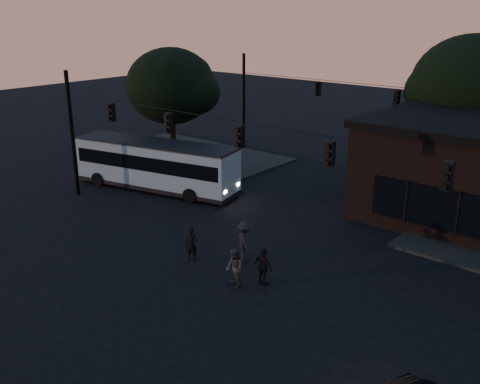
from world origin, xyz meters
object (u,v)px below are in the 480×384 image
Objects in this scene: bus at (156,163)px; pedestrian_c at (263,267)px; pedestrian_b at (234,268)px; pedestrian_a at (192,244)px; pedestrian_d at (245,241)px.

bus is 13.92m from pedestrian_c.
pedestrian_b is at bearing -40.97° from bus.
pedestrian_d is (1.83, 1.53, 0.15)m from pedestrian_a.
pedestrian_d is (10.72, -4.29, -0.76)m from bus.
pedestrian_a is (8.89, -5.83, -0.91)m from bus.
pedestrian_c is at bearing -17.64° from pedestrian_a.
pedestrian_d reaches higher than pedestrian_b.
bus is 6.78× the size of pedestrian_c.
pedestrian_a is 0.97× the size of pedestrian_b.
pedestrian_b is at bearing 154.38° from pedestrian_d.
pedestrian_d is (-1.20, 2.11, 0.12)m from pedestrian_b.
pedestrian_d is at bearing 18.10° from pedestrian_a.
bus is at bearing -15.74° from pedestrian_c.
bus is 10.67m from pedestrian_a.
pedestrian_d reaches higher than pedestrian_c.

